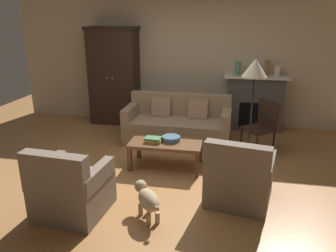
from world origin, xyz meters
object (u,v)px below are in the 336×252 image
(coffee_table, at_px, (166,145))
(armchair_near_left, at_px, (71,190))
(book_stack, at_px, (153,140))
(couch, at_px, (178,125))
(side_chair_wooden, at_px, (263,124))
(mantel_vase_bronze, at_px, (267,68))
(mantel_vase_jade, at_px, (238,68))
(armchair_near_right, at_px, (239,179))
(floor_lamp, at_px, (254,75))
(dog, at_px, (147,199))
(fruit_bowl, at_px, (171,139))
(mantel_vase_cream, at_px, (277,71))
(fireplace, at_px, (255,102))
(armoire, at_px, (114,76))

(coffee_table, bearing_deg, armchair_near_left, -119.58)
(book_stack, bearing_deg, armchair_near_left, -114.89)
(couch, xyz_separation_m, side_chair_wooden, (1.49, -0.23, 0.19))
(couch, distance_m, mantel_vase_bronze, 2.11)
(side_chair_wooden, bearing_deg, coffee_table, -149.26)
(mantel_vase_jade, distance_m, side_chair_wooden, 1.49)
(book_stack, relative_size, armchair_near_left, 0.29)
(coffee_table, height_order, armchair_near_right, armchair_near_right)
(armchair_near_left, distance_m, armchair_near_right, 2.05)
(floor_lamp, relative_size, dog, 3.45)
(fruit_bowl, xyz_separation_m, floor_lamp, (1.18, 0.18, 0.99))
(couch, xyz_separation_m, fruit_bowl, (0.07, -1.08, 0.14))
(fruit_bowl, xyz_separation_m, side_chair_wooden, (1.42, 0.85, 0.06))
(mantel_vase_jade, height_order, mantel_vase_cream, mantel_vase_jade)
(fireplace, distance_m, couch, 1.76)
(couch, bearing_deg, coffee_table, -90.28)
(dog, bearing_deg, mantel_vase_cream, 63.46)
(couch, xyz_separation_m, coffee_table, (-0.01, -1.11, 0.05))
(fruit_bowl, bearing_deg, mantel_vase_jade, 64.76)
(armchair_near_right, bearing_deg, armoire, 132.26)
(book_stack, bearing_deg, dog, -79.71)
(mantel_vase_cream, bearing_deg, mantel_vase_bronze, 180.00)
(book_stack, bearing_deg, mantel_vase_cream, 47.42)
(armoire, relative_size, couch, 1.06)
(mantel_vase_jade, height_order, armchair_near_right, mantel_vase_jade)
(armoire, distance_m, coffee_table, 2.63)
(armoire, height_order, coffee_table, armoire)
(fireplace, distance_m, floor_lamp, 2.10)
(fireplace, height_order, side_chair_wooden, fireplace)
(dog, bearing_deg, mantel_vase_jade, 74.24)
(fireplace, relative_size, dog, 2.59)
(mantel_vase_cream, xyz_separation_m, dog, (-1.75, -3.50, -0.98))
(mantel_vase_jade, bearing_deg, mantel_vase_bronze, 0.00)
(armchair_near_right, distance_m, side_chair_wooden, 1.79)
(couch, relative_size, side_chair_wooden, 2.14)
(mantel_vase_cream, bearing_deg, side_chair_wooden, -104.40)
(couch, height_order, dog, couch)
(book_stack, xyz_separation_m, mantel_vase_jade, (1.23, 2.17, 0.80))
(armoire, height_order, fruit_bowl, armoire)
(mantel_vase_bronze, xyz_separation_m, armchair_near_left, (-2.45, -3.59, -0.96))
(armoire, relative_size, fruit_bowl, 7.26)
(coffee_table, distance_m, side_chair_wooden, 1.74)
(fireplace, relative_size, mantel_vase_bronze, 4.15)
(armoire, xyz_separation_m, coffee_table, (1.53, -2.04, -0.66))
(mantel_vase_bronze, distance_m, dog, 3.96)
(couch, height_order, mantel_vase_bronze, mantel_vase_bronze)
(armchair_near_left, xyz_separation_m, side_chair_wooden, (2.34, 2.38, 0.20))
(fireplace, distance_m, armchair_near_left, 4.27)
(mantel_vase_jade, distance_m, mantel_vase_bronze, 0.56)
(fruit_bowl, height_order, armchair_near_right, armchair_near_right)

